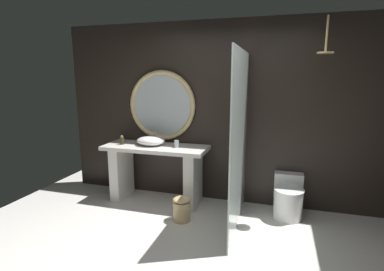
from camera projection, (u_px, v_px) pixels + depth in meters
name	position (u px, v px, depth m)	size (l,w,h in m)	color
back_wall_panel	(220.00, 113.00, 4.30)	(4.80, 0.10, 2.60)	black
vanity_counter	(156.00, 167.00, 4.35)	(1.52, 0.58, 0.84)	silver
vessel_sink	(151.00, 141.00, 4.33)	(0.42, 0.34, 0.17)	white
tumbler_cup	(177.00, 144.00, 4.19)	(0.06, 0.06, 0.10)	silver
soap_dispenser	(122.00, 140.00, 4.38)	(0.06, 0.06, 0.13)	#3D3323
round_wall_mirror	(162.00, 105.00, 4.44)	(1.04, 0.07, 1.04)	#D6B77F
shower_glass_panel	(239.00, 142.00, 3.53)	(0.02, 1.41, 2.13)	silver
rain_shower_head	(326.00, 48.00, 3.37)	(0.18, 0.18, 0.42)	#D6B77F
toilet	(288.00, 197.00, 3.93)	(0.39, 0.58, 0.53)	white
waste_bin	(182.00, 209.00, 3.80)	(0.23, 0.23, 0.32)	#D6B77F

